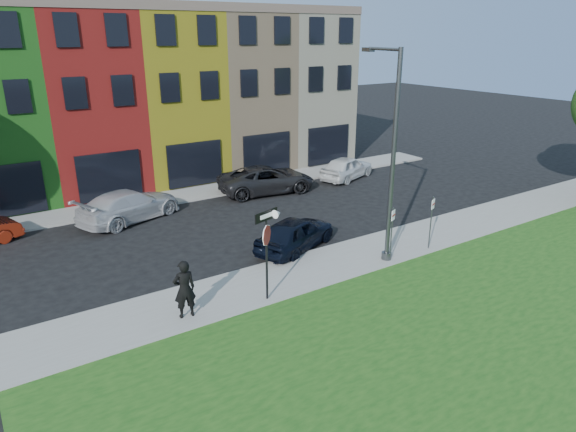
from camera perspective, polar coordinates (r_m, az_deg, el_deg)
ground at (r=18.84m, az=10.24°, el=-8.76°), size 120.00×120.00×0.00m
sidewalk_near at (r=22.01m, az=8.74°, el=-4.16°), size 40.00×3.00×0.12m
sidewalk_far at (r=29.52m, az=-14.58°, el=1.69°), size 40.00×2.40×0.12m
rowhouse_block at (r=34.45m, az=-18.00°, el=12.31°), size 30.00×10.12×10.00m
stop_sign at (r=17.16m, az=-2.39°, el=-2.38°), size 1.02×0.34×3.26m
man at (r=16.97m, az=-11.43°, el=-7.96°), size 0.82×0.62×1.98m
sedan_near at (r=22.10m, az=0.80°, el=-1.93°), size 4.76×5.50×1.46m
parked_car_silver at (r=26.69m, az=-17.22°, el=1.14°), size 5.69×6.79×1.56m
parked_car_dark at (r=30.06m, az=-2.38°, el=4.09°), size 4.31×6.45×1.57m
parked_car_white at (r=33.12m, az=6.54°, el=5.37°), size 4.49×5.45×1.48m
street_lamp at (r=20.32m, az=11.27°, el=6.29°), size 0.67×2.57×8.28m
parking_sign_a at (r=20.88m, az=11.49°, el=-1.30°), size 0.30×0.17×2.27m
parking_sign_b at (r=22.45m, az=15.66°, el=-0.07°), size 0.30×0.16×2.32m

